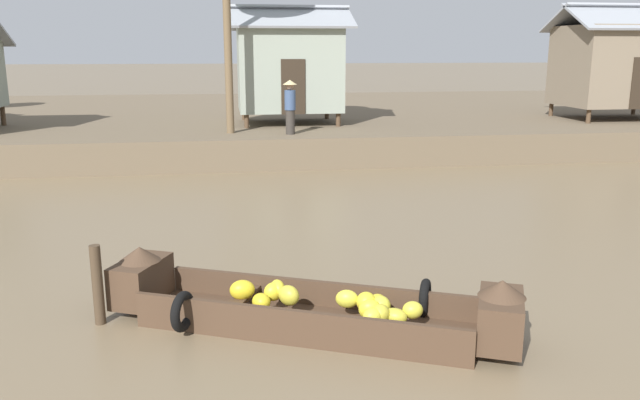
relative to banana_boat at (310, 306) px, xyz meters
The scene contains 7 objects.
ground_plane 4.48m from the banana_boat, 80.79° to the left, with size 300.00×300.00×0.00m, color #726047.
riverbank_strip 20.96m from the banana_boat, 88.04° to the left, with size 160.00×20.00×0.94m, color brown.
banana_boat is the anchor object (origin of this frame).
stilt_house_mid_right 15.45m from the banana_boat, 85.21° to the left, with size 4.21×3.40×4.04m.
stilt_house_right 20.28m from the banana_boat, 47.64° to the left, with size 4.65×3.58×4.20m.
vendor_person 12.25m from the banana_boat, 85.28° to the left, with size 0.44×0.44×1.66m.
mooring_post 2.77m from the banana_boat, 168.46° to the left, with size 0.14×0.14×1.07m, color #423323.
Camera 1 is at (-1.71, -2.03, 3.52)m, focal length 35.97 mm.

